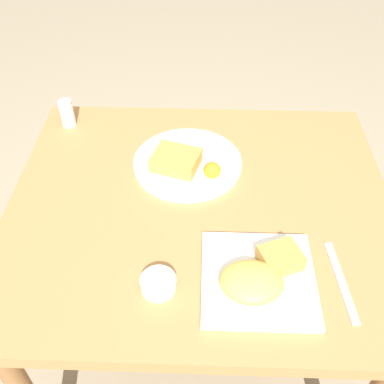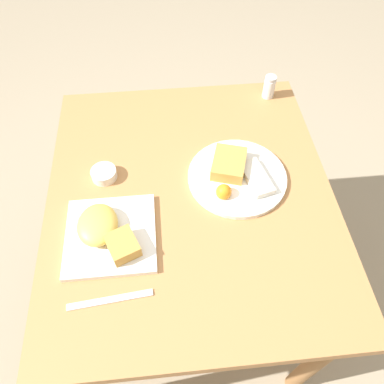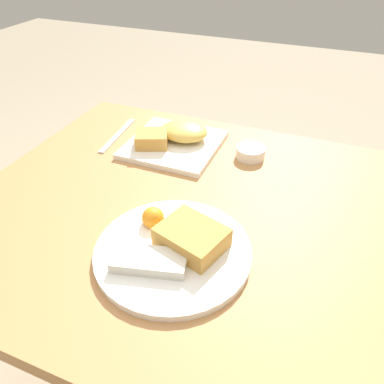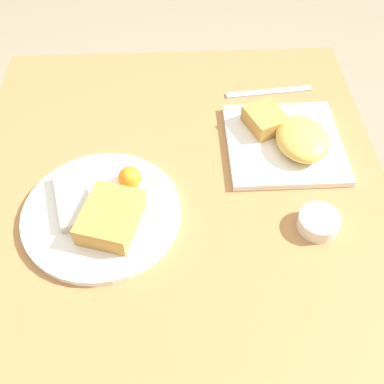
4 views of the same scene
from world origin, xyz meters
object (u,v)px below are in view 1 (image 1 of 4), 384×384
object	(u,v)px
butter_knife	(341,281)
plate_square_near	(259,277)
salt_shaker	(67,115)
sauce_ramekin	(158,283)
plate_oval_far	(187,161)

from	to	relation	value
butter_knife	plate_square_near	bearing A→B (deg)	88.02
plate_square_near	salt_shaker	xyz separation A→B (m)	(-0.51, 0.54, 0.01)
plate_square_near	butter_knife	distance (m)	0.17
plate_square_near	butter_knife	xyz separation A→B (m)	(0.17, 0.01, -0.02)
sauce_ramekin	salt_shaker	xyz separation A→B (m)	(-0.31, 0.55, 0.02)
salt_shaker	butter_knife	size ratio (longest dim) A/B	0.40
salt_shaker	butter_knife	xyz separation A→B (m)	(0.69, -0.53, -0.03)
plate_square_near	salt_shaker	world-z (taller)	salt_shaker
sauce_ramekin	butter_knife	size ratio (longest dim) A/B	0.36
butter_knife	plate_oval_far	bearing A→B (deg)	38.11
plate_square_near	plate_oval_far	world-z (taller)	plate_square_near
plate_square_near	salt_shaker	size ratio (longest dim) A/B	2.89
plate_square_near	sauce_ramekin	distance (m)	0.20
butter_knife	salt_shaker	bearing A→B (deg)	47.29
plate_oval_far	sauce_ramekin	world-z (taller)	plate_oval_far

